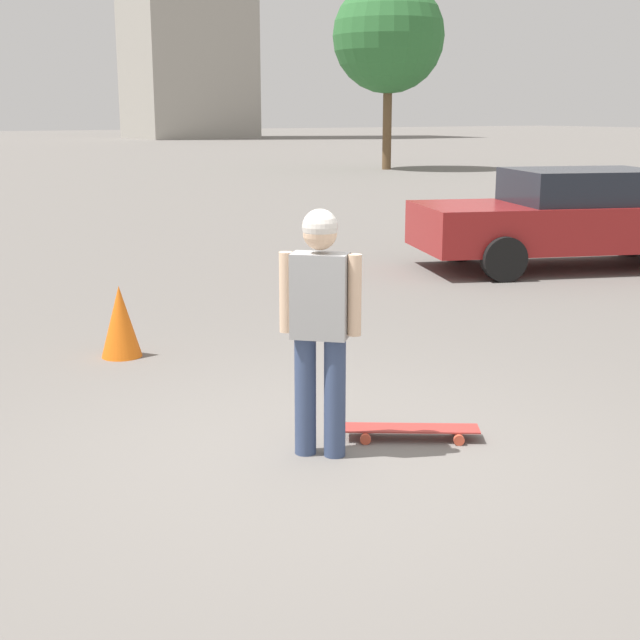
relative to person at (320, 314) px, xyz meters
name	(u,v)px	position (x,y,z in m)	size (l,w,h in m)	color
ground_plane	(320,454)	(0.00, 0.00, -0.96)	(220.00, 220.00, 0.00)	slate
person	(320,314)	(0.00, 0.00, 0.00)	(0.42, 0.40, 1.64)	#38476B
skateboard	(411,430)	(0.69, -0.09, -0.89)	(0.90, 0.67, 0.09)	#A5332D
car_parked_near	(576,217)	(7.00, 4.41, -0.22)	(4.93, 3.23, 1.43)	maroon
tree_distant	(389,37)	(17.95, 24.77, 4.13)	(4.35, 4.35, 7.28)	brown
traffic_cone	(120,321)	(-0.33, 3.06, -0.62)	(0.38, 0.38, 0.67)	orange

